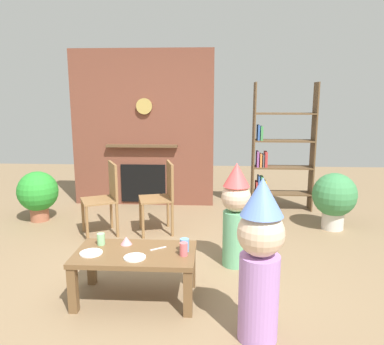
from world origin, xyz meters
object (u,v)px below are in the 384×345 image
at_px(birthday_cake_slice, 126,240).
at_px(potted_plant_tall, 334,197).
at_px(child_in_pink, 236,212).
at_px(potted_plant_short, 38,193).
at_px(paper_plate_front, 91,253).
at_px(paper_cup_center, 184,249).
at_px(dining_chair_left, 106,194).
at_px(paper_cup_near_right, 101,239).
at_px(child_with_cone_hat, 260,257).
at_px(paper_plate_rear, 135,257).
at_px(bookshelf, 278,154).
at_px(coffee_table, 135,260).
at_px(paper_cup_near_left, 184,245).
at_px(dining_chair_middle, 163,193).

distance_m(birthday_cake_slice, potted_plant_tall, 2.89).
height_order(child_in_pink, potted_plant_short, child_in_pink).
bearing_deg(paper_plate_front, child_in_pink, 32.11).
relative_size(paper_cup_center, child_in_pink, 0.10).
height_order(paper_cup_center, paper_plate_front, paper_cup_center).
relative_size(dining_chair_left, potted_plant_short, 1.30).
xyz_separation_m(paper_cup_near_right, child_in_pink, (1.21, 0.58, 0.09)).
bearing_deg(paper_plate_front, birthday_cake_slice, 41.52).
distance_m(birthday_cake_slice, potted_plant_short, 2.47).
distance_m(paper_cup_center, dining_chair_left, 1.93).
bearing_deg(paper_cup_center, paper_plate_front, -179.50).
xyz_separation_m(paper_cup_near_right, dining_chair_left, (-0.35, 1.41, 0.03)).
bearing_deg(child_with_cone_hat, paper_plate_rear, 5.84).
bearing_deg(child_in_pink, paper_plate_front, -7.06).
xyz_separation_m(paper_cup_near_right, potted_plant_short, (-1.43, 1.86, -0.08)).
xyz_separation_m(paper_plate_rear, child_in_pink, (0.86, 0.84, 0.13)).
bearing_deg(child_with_cone_hat, paper_plate_front, 8.80).
bearing_deg(potted_plant_tall, paper_plate_front, -142.93).
xyz_separation_m(paper_plate_front, child_with_cone_hat, (1.33, -0.44, 0.19)).
bearing_deg(bookshelf, coffee_table, -120.39).
bearing_deg(paper_cup_near_left, paper_plate_rear, -157.25).
distance_m(paper_plate_front, potted_plant_short, 2.49).
bearing_deg(dining_chair_middle, paper_cup_center, 87.90).
height_order(paper_cup_near_left, paper_cup_center, same).
xyz_separation_m(bookshelf, potted_plant_short, (-3.37, -0.74, -0.45)).
bearing_deg(birthday_cake_slice, paper_cup_center, -21.97).
relative_size(paper_cup_near_right, birthday_cake_slice, 1.02).
height_order(paper_cup_near_left, dining_chair_left, dining_chair_left).
xyz_separation_m(paper_cup_center, potted_plant_tall, (1.80, 1.93, -0.05)).
distance_m(bookshelf, birthday_cake_slice, 3.12).
bearing_deg(paper_cup_near_left, paper_cup_center, -90.45).
xyz_separation_m(bookshelf, dining_chair_middle, (-1.59, -1.10, -0.34)).
relative_size(bookshelf, paper_cup_near_right, 18.62).
relative_size(paper_plate_front, paper_plate_rear, 1.04).
height_order(paper_cup_near_left, dining_chair_middle, dining_chair_middle).
height_order(bookshelf, dining_chair_left, bookshelf).
distance_m(birthday_cake_slice, dining_chair_middle, 1.49).
bearing_deg(potted_plant_tall, dining_chair_left, -173.38).
bearing_deg(coffee_table, potted_plant_tall, 40.38).
bearing_deg(paper_cup_center, bookshelf, 66.85).
bearing_deg(coffee_table, bookshelf, 59.61).
bearing_deg(potted_plant_tall, coffee_table, -139.62).
height_order(child_with_cone_hat, child_in_pink, child_with_cone_hat).
bearing_deg(paper_cup_near_right, paper_plate_rear, -37.00).
height_order(paper_plate_rear, dining_chair_middle, dining_chair_middle).
distance_m(birthday_cake_slice, child_in_pink, 1.14).
bearing_deg(coffee_table, potted_plant_short, 131.46).
bearing_deg(potted_plant_tall, birthday_cake_slice, -143.44).
distance_m(paper_plate_front, potted_plant_tall, 3.22).
xyz_separation_m(paper_cup_near_right, paper_plate_front, (-0.03, -0.20, -0.05)).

